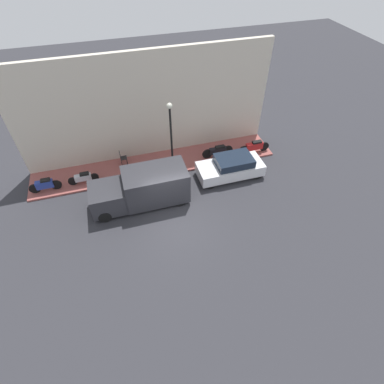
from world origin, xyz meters
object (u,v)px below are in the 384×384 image
(scooter_silver, at_px, (83,178))
(motorcycle_red, at_px, (254,146))
(motorcycle_black, at_px, (218,151))
(delivery_van, at_px, (141,188))
(parked_car, at_px, (231,167))
(streetlamp, at_px, (171,130))
(cafe_chair, at_px, (122,157))
(motorcycle_blue, at_px, (45,185))

(scooter_silver, relative_size, motorcycle_red, 0.83)
(motorcycle_black, distance_m, motorcycle_red, 2.46)
(delivery_van, bearing_deg, motorcycle_black, -64.21)
(parked_car, height_order, motorcycle_black, parked_car)
(streetlamp, bearing_deg, parked_car, -113.72)
(motorcycle_red, bearing_deg, streetlamp, 91.64)
(scooter_silver, relative_size, motorcycle_black, 0.85)
(delivery_van, xyz_separation_m, scooter_silver, (2.45, 3.10, -0.54))
(scooter_silver, distance_m, streetlamp, 5.94)
(cafe_chair, bearing_deg, delivery_van, -169.55)
(motorcycle_black, distance_m, motorcycle_blue, 10.63)
(streetlamp, relative_size, cafe_chair, 4.86)
(parked_car, bearing_deg, cafe_chair, 65.31)
(delivery_van, relative_size, scooter_silver, 2.97)
(scooter_silver, xyz_separation_m, streetlamp, (-0.29, -5.38, 2.50))
(motorcycle_black, bearing_deg, delivery_van, 115.79)
(scooter_silver, xyz_separation_m, motorcycle_blue, (-0.09, 2.12, 0.07))
(scooter_silver, height_order, streetlamp, streetlamp)
(motorcycle_black, xyz_separation_m, motorcycle_red, (-0.30, -2.45, 0.04))
(motorcycle_black, relative_size, motorcycle_blue, 1.17)
(parked_car, xyz_separation_m, cafe_chair, (2.85, 6.20, -0.02))
(delivery_van, bearing_deg, cafe_chair, 10.45)
(cafe_chair, bearing_deg, motorcycle_blue, 104.88)
(motorcycle_black, height_order, streetlamp, streetlamp)
(motorcycle_blue, xyz_separation_m, streetlamp, (-0.20, -7.50, 2.43))
(parked_car, xyz_separation_m, motorcycle_blue, (1.64, 10.77, -0.09))
(delivery_van, distance_m, scooter_silver, 3.99)
(parked_car, height_order, streetlamp, streetlamp)
(delivery_van, bearing_deg, scooter_silver, 51.74)
(motorcycle_black, relative_size, streetlamp, 0.46)
(motorcycle_black, height_order, motorcycle_blue, motorcycle_blue)
(motorcycle_blue, relative_size, streetlamp, 0.39)
(scooter_silver, bearing_deg, motorcycle_blue, 92.51)
(scooter_silver, bearing_deg, parked_car, -101.32)
(motorcycle_black, height_order, motorcycle_red, motorcycle_red)
(delivery_van, relative_size, motorcycle_red, 2.46)
(motorcycle_black, bearing_deg, motorcycle_blue, 91.39)
(scooter_silver, relative_size, cafe_chair, 1.91)
(motorcycle_blue, xyz_separation_m, motorcycle_red, (-0.04, -13.08, 0.02))
(scooter_silver, xyz_separation_m, motorcycle_red, (-0.13, -10.95, 0.09))
(motorcycle_blue, bearing_deg, scooter_silver, -87.49)
(motorcycle_red, distance_m, streetlamp, 6.08)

